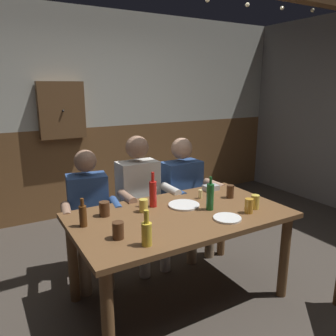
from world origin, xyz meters
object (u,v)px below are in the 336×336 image
Objects in this scene: bottle_2 at (210,196)px; pint_glass_0 at (249,206)px; pint_glass_4 at (230,191)px; wall_dart_cabinet at (62,110)px; bottle_3 at (147,232)px; bottle_0 at (153,193)px; pint_glass_2 at (144,206)px; pint_glass_1 at (104,209)px; table_candle at (200,194)px; condiment_caddy at (211,188)px; plate_0 at (227,218)px; plate_1 at (184,205)px; pint_glass_3 at (255,202)px; dining_table at (180,225)px; person_2 at (185,189)px; bottle_1 at (83,215)px; person_0 at (89,210)px; person_1 at (141,195)px; pint_glass_5 at (118,230)px.

bottle_2 is 0.31m from pint_glass_0.
wall_dart_cabinet is at bearing 114.18° from pint_glass_4.
bottle_0 is at bearing 59.13° from bottle_3.
pint_glass_2 is (-0.71, 0.44, -0.01)m from pint_glass_0.
table_candle is at bearing -2.65° from pint_glass_1.
plate_0 is at bearing -117.27° from condiment_caddy.
pint_glass_3 is (0.47, -0.35, 0.05)m from plate_1.
pint_glass_3 is at bearing 9.45° from plate_0.
dining_table is 2.42× the size of wall_dart_cabinet.
pint_glass_0 reaches higher than condiment_caddy.
person_2 reaches higher than pint_glass_1.
pint_glass_0 is 1.13m from pint_glass_1.
bottle_1 is 0.89× the size of bottle_3.
wall_dart_cabinet reaches higher than pint_glass_1.
plate_1 is 0.25m from bottle_2.
table_candle is 0.76× the size of pint_glass_2.
plate_1 is 2.23× the size of pint_glass_3.
plate_0 is at bearing -23.03° from bottle_1.
pint_glass_4 is at bearing -12.02° from bottle_0.
person_2 is at bearing 24.19° from pint_glass_1.
pint_glass_1 is at bearing 177.35° from table_candle.
pint_glass_0 is (0.22, -0.21, -0.05)m from bottle_2.
person_0 is at bearing 69.81° from bottle_1.
bottle_1 is (-1.30, -0.22, 0.06)m from condiment_caddy.
person_1 reaches higher than condiment_caddy.
bottle_0 is (-0.12, 0.24, 0.22)m from dining_table.
person_1 is at bearing 56.54° from pint_glass_5.
pint_glass_3 is 1.17m from pint_glass_5.
bottle_1 is at bearing 169.52° from dining_table.
person_1 is 1.11m from pint_glass_3.
condiment_caddy is at bearing 147.65° from person_1.
person_2 is at bearing 56.17° from plate_1.
pint_glass_1 is (-0.42, 0.01, -0.06)m from bottle_0.
person_0 reaches higher than condiment_caddy.
plate_1 is 1.11× the size of bottle_3.
bottle_1 is at bearing -176.25° from table_candle.
dining_table is 6.48× the size of plate_1.
pint_glass_1 is 1.13m from pint_glass_4.
plate_0 is 0.23m from pint_glass_0.
plate_0 is at bearing 72.91° from person_2.
bottle_3 is 1.14m from pint_glass_4.
person_1 is 10.84× the size of pint_glass_3.
pint_glass_3 is 1.02× the size of pint_glass_5.
dining_table is 0.42m from table_candle.
person_0 is 8.46× the size of condiment_caddy.
person_1 is at bearing -2.39° from person_2.
pint_glass_5 reaches higher than dining_table.
pint_glass_0 reaches higher than pint_glass_2.
pint_glass_2 is at bearing 66.95° from person_1.
person_2 is (0.51, -0.00, -0.03)m from person_1.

